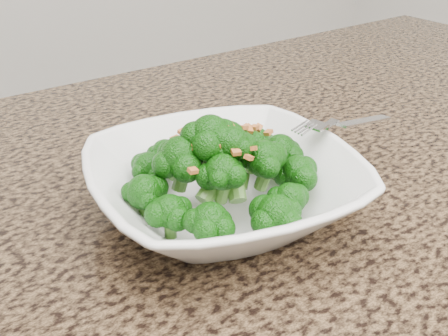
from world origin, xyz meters
TOP-DOWN VIEW (x-y plane):
  - granite_counter at (0.00, 0.30)m, footprint 1.64×1.04m
  - bowl at (-0.02, 0.38)m, footprint 0.29×0.29m
  - broccoli_pile at (-0.02, 0.38)m, footprint 0.22×0.22m
  - garlic_topping at (-0.02, 0.38)m, footprint 0.13×0.13m
  - fork at (0.11, 0.37)m, footprint 0.16×0.06m

SIDE VIEW (x-z plane):
  - granite_counter at x=0.00m, z-range 0.87..0.90m
  - bowl at x=-0.02m, z-range 0.90..0.96m
  - fork at x=0.11m, z-range 0.96..0.97m
  - broccoli_pile at x=-0.02m, z-range 0.96..1.02m
  - garlic_topping at x=-0.02m, z-range 1.02..1.03m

